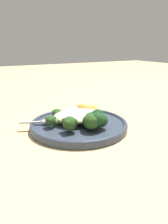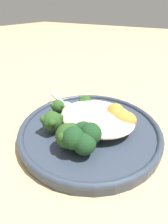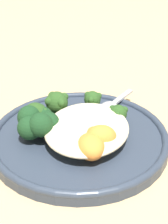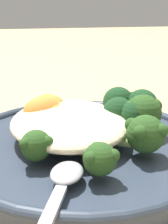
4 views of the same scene
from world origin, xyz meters
TOP-DOWN VIEW (x-y plane):
  - ground_plane at (0.00, 0.00)m, footprint 4.00×4.00m
  - plate at (0.00, -0.01)m, footprint 0.28×0.28m
  - quinoa_mound at (-0.01, -0.02)m, footprint 0.15×0.13m
  - broccoli_stalk_0 at (0.03, -0.05)m, footprint 0.10×0.08m
  - broccoli_stalk_1 at (0.05, -0.02)m, footprint 0.12×0.03m
  - broccoli_stalk_2 at (0.04, 0.03)m, footprint 0.09×0.09m
  - broccoli_stalk_3 at (-0.00, 0.05)m, footprint 0.04×0.12m
  - sweet_potato_chunk_0 at (-0.03, -0.04)m, footprint 0.06×0.06m
  - sweet_potato_chunk_1 at (-0.03, -0.05)m, footprint 0.05×0.06m
  - sweet_potato_chunk_2 at (-0.06, -0.04)m, footprint 0.06×0.05m
  - kale_tuft at (-0.02, 0.05)m, footprint 0.06×0.07m
  - spoon at (0.09, -0.05)m, footprint 0.10×0.06m

SIDE VIEW (x-z plane):
  - ground_plane at x=0.00m, z-range 0.00..0.00m
  - plate at x=0.00m, z-range 0.00..0.02m
  - spoon at x=0.09m, z-range 0.02..0.03m
  - broccoli_stalk_1 at x=0.05m, z-range 0.02..0.05m
  - broccoli_stalk_0 at x=0.03m, z-range 0.02..0.05m
  - quinoa_mound at x=-0.01m, z-range 0.02..0.05m
  - sweet_potato_chunk_0 at x=-0.03m, z-range 0.02..0.05m
  - sweet_potato_chunk_2 at x=-0.06m, z-range 0.02..0.05m
  - broccoli_stalk_2 at x=0.04m, z-range 0.02..0.06m
  - sweet_potato_chunk_1 at x=-0.03m, z-range 0.02..0.06m
  - broccoli_stalk_3 at x=0.00m, z-range 0.02..0.06m
  - kale_tuft at x=-0.02m, z-range 0.02..0.07m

